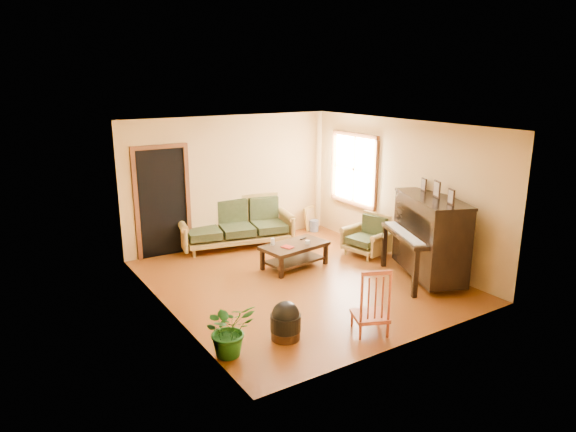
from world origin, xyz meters
TOP-DOWN VIEW (x-y plane):
  - floor at (0.00, 0.00)m, footprint 5.00×5.00m
  - doorway at (-1.45, 2.48)m, footprint 1.08×0.16m
  - window at (2.21, 1.30)m, footprint 0.12×1.36m
  - sofa at (-0.06, 2.19)m, footprint 2.39×1.39m
  - coffee_table at (0.29, 0.58)m, footprint 1.27×0.81m
  - armchair at (1.80, 0.39)m, footprint 0.88×0.91m
  - piano at (1.89, -1.10)m, footprint 1.50×1.85m
  - footstool at (-1.25, -1.55)m, footprint 0.47×0.47m
  - red_chair at (-0.20, -2.00)m, footprint 0.59×0.62m
  - leaning_frame at (1.86, 2.33)m, footprint 0.42×0.26m
  - ceramic_crock at (1.86, 2.20)m, footprint 0.27×0.27m
  - potted_plant at (-2.05, -1.53)m, footprint 0.66×0.58m
  - book at (0.01, 0.46)m, footprint 0.21×0.24m
  - candle at (-0.06, 0.77)m, footprint 0.08×0.08m
  - glass_jar at (0.50, 0.48)m, footprint 0.10×0.10m
  - remote at (0.59, 0.76)m, footprint 0.16×0.10m

SIDE VIEW (x-z plane):
  - floor at x=0.00m, z-range 0.00..0.00m
  - ceramic_crock at x=1.86m, z-range 0.00..0.26m
  - footstool at x=-1.25m, z-range 0.00..0.39m
  - coffee_table at x=0.29m, z-range 0.00..0.43m
  - leaning_frame at x=1.86m, z-range 0.00..0.55m
  - potted_plant at x=-2.05m, z-range 0.00..0.70m
  - armchair at x=1.80m, z-range 0.00..0.79m
  - remote at x=0.59m, z-range 0.43..0.45m
  - book at x=0.01m, z-range 0.43..0.45m
  - glass_jar at x=0.50m, z-range 0.43..0.49m
  - red_chair at x=-0.20m, z-range 0.00..0.94m
  - sofa at x=-0.06m, z-range 0.00..0.96m
  - candle at x=-0.06m, z-range 0.43..0.55m
  - piano at x=1.89m, z-range 0.00..1.42m
  - doorway at x=-1.45m, z-range 0.00..2.05m
  - window at x=2.21m, z-range 0.77..2.23m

